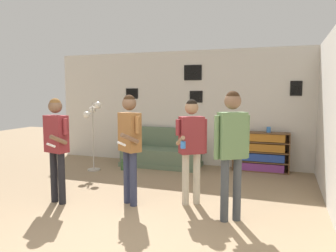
% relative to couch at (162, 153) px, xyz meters
% --- Properties ---
extents(ground_plane, '(20.00, 20.00, 0.00)m').
position_rel_couch_xyz_m(ground_plane, '(0.79, -4.15, -0.29)').
color(ground_plane, '#937A5B').
extents(wall_back, '(7.50, 0.08, 2.70)m').
position_rel_couch_xyz_m(wall_back, '(0.79, 0.42, 1.06)').
color(wall_back, beige).
rests_on(wall_back, ground_plane).
extents(wall_right, '(0.06, 6.94, 2.70)m').
position_rel_couch_xyz_m(wall_right, '(3.37, -1.88, 1.06)').
color(wall_right, beige).
rests_on(wall_right, ground_plane).
extents(couch, '(1.84, 0.80, 0.88)m').
position_rel_couch_xyz_m(couch, '(0.00, 0.00, 0.00)').
color(couch, '#5B7056').
rests_on(couch, ground_plane).
extents(bookshelf, '(1.20, 0.30, 0.87)m').
position_rel_couch_xyz_m(bookshelf, '(2.24, 0.20, 0.14)').
color(bookshelf, brown).
rests_on(bookshelf, ground_plane).
extents(floor_lamp, '(0.36, 0.39, 1.52)m').
position_rel_couch_xyz_m(floor_lamp, '(-1.26, -0.96, 0.78)').
color(floor_lamp, '#ADA89E').
rests_on(floor_lamp, ground_plane).
extents(person_player_foreground_left, '(0.49, 0.52, 1.64)m').
position_rel_couch_xyz_m(person_player_foreground_left, '(-0.61, -2.99, 0.72)').
color(person_player_foreground_left, black).
rests_on(person_player_foreground_left, ground_plane).
extents(person_player_foreground_center, '(0.44, 0.60, 1.70)m').
position_rel_couch_xyz_m(person_player_foreground_center, '(0.49, -2.67, 0.75)').
color(person_player_foreground_center, '#2D334C').
rests_on(person_player_foreground_center, ground_plane).
extents(person_watcher_holding_cup, '(0.43, 0.56, 1.63)m').
position_rel_couch_xyz_m(person_watcher_holding_cup, '(1.37, -2.35, 0.70)').
color(person_watcher_holding_cup, '#B7AD99').
rests_on(person_watcher_holding_cup, ground_plane).
extents(person_spectator_near_bookshelf, '(0.43, 0.36, 1.75)m').
position_rel_couch_xyz_m(person_spectator_near_bookshelf, '(2.05, -2.81, 0.80)').
color(person_spectator_near_bookshelf, '#3D4247').
rests_on(person_spectator_near_bookshelf, ground_plane).
extents(bottle_on_floor, '(0.07, 0.07, 0.24)m').
position_rel_couch_xyz_m(bottle_on_floor, '(-0.67, -0.73, -0.19)').
color(bottle_on_floor, '#3D6638').
rests_on(bottle_on_floor, ground_plane).
extents(drinking_cup, '(0.09, 0.09, 0.12)m').
position_rel_couch_xyz_m(drinking_cup, '(2.39, 0.20, 0.64)').
color(drinking_cup, blue).
rests_on(drinking_cup, bookshelf).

